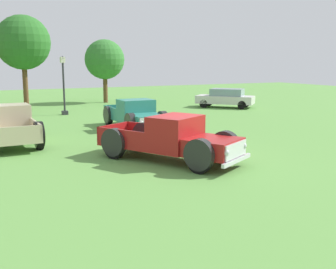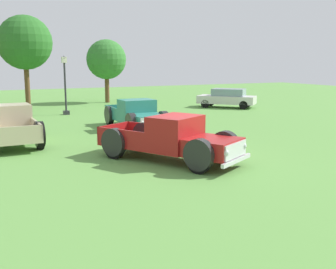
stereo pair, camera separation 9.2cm
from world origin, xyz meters
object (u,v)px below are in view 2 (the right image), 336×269
object	(u,v)px
oak_tree_east	(25,43)
pickup_truck_behind_right	(9,124)
trash_can	(24,114)
oak_tree_west	(106,60)
pickup_truck_behind_left	(137,115)
lamp_post_near	(65,84)
pickup_truck_foreground	(177,140)
sedan_distant_a	(227,98)

from	to	relation	value
oak_tree_east	pickup_truck_behind_right	bearing A→B (deg)	-101.02
pickup_truck_behind_right	trash_can	bearing A→B (deg)	76.52
pickup_truck_behind_right	oak_tree_west	size ratio (longest dim) A/B	1.01
pickup_truck_behind_left	oak_tree_west	world-z (taller)	oak_tree_west
lamp_post_near	oak_tree_west	world-z (taller)	oak_tree_west
pickup_truck_behind_left	trash_can	xyz separation A→B (m)	(-4.74, 4.81, -0.24)
lamp_post_near	trash_can	size ratio (longest dim) A/B	3.90
lamp_post_near	pickup_truck_foreground	bearing A→B (deg)	-87.99
pickup_truck_behind_left	sedan_distant_a	world-z (taller)	pickup_truck_behind_left
lamp_post_near	oak_tree_west	xyz separation A→B (m)	(4.87, 6.53, 1.56)
pickup_truck_foreground	pickup_truck_behind_right	xyz separation A→B (m)	(-4.69, 6.22, 0.01)
trash_can	oak_tree_east	xyz separation A→B (m)	(1.31, 7.96, 4.19)
pickup_truck_behind_right	trash_can	size ratio (longest dim) A/B	5.49
pickup_truck_behind_left	pickup_truck_foreground	bearing A→B (deg)	-101.14
trash_can	sedan_distant_a	bearing A→B (deg)	6.16
pickup_truck_foreground	oak_tree_west	xyz separation A→B (m)	(4.37, 20.85, 2.76)
sedan_distant_a	trash_can	bearing A→B (deg)	-173.84
pickup_truck_behind_left	pickup_truck_behind_right	world-z (taller)	pickup_truck_behind_right
pickup_truck_foreground	trash_can	bearing A→B (deg)	106.30
oak_tree_west	trash_can	bearing A→B (deg)	-130.11
oak_tree_east	pickup_truck_behind_left	bearing A→B (deg)	-74.96
pickup_truck_behind_right	lamp_post_near	xyz separation A→B (m)	(4.19, 8.10, 1.19)
pickup_truck_behind_left	oak_tree_east	world-z (taller)	oak_tree_east
sedan_distant_a	pickup_truck_behind_left	bearing A→B (deg)	-146.75
pickup_truck_behind_right	sedan_distant_a	world-z (taller)	pickup_truck_behind_right
pickup_truck_behind_right	sedan_distant_a	xyz separation A→B (m)	(15.75, 6.97, -0.03)
sedan_distant_a	oak_tree_west	distance (m)	10.54
pickup_truck_foreground	oak_tree_west	bearing A→B (deg)	78.16
trash_can	oak_tree_east	world-z (taller)	oak_tree_east
pickup_truck_behind_left	sedan_distant_a	bearing A→B (deg)	33.25
pickup_truck_behind_right	oak_tree_west	distance (m)	17.43
pickup_truck_behind_right	lamp_post_near	world-z (taller)	lamp_post_near
pickup_truck_behind_right	oak_tree_east	bearing A→B (deg)	78.98
trash_can	oak_tree_east	bearing A→B (deg)	80.67
pickup_truck_foreground	sedan_distant_a	world-z (taller)	pickup_truck_foreground
oak_tree_west	lamp_post_near	bearing A→B (deg)	-126.71
oak_tree_west	oak_tree_east	bearing A→B (deg)	-168.94
lamp_post_near	trash_can	xyz separation A→B (m)	(-2.90, -2.69, -1.46)
pickup_truck_behind_right	lamp_post_near	size ratio (longest dim) A/B	1.41
pickup_truck_foreground	pickup_truck_behind_left	bearing A→B (deg)	78.86
pickup_truck_behind_left	oak_tree_west	distance (m)	14.62
trash_can	oak_tree_west	bearing A→B (deg)	49.89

